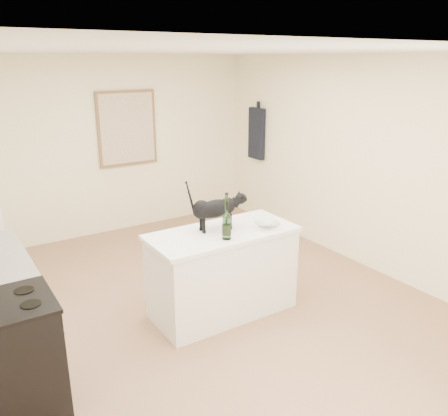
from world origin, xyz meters
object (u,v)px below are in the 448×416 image
(wine_bottle, at_px, (227,219))
(glass_bowl, at_px, (267,225))
(stove, at_px, (15,360))
(black_cat, at_px, (215,211))

(wine_bottle, bearing_deg, glass_bowl, 2.97)
(stove, bearing_deg, black_cat, 13.34)
(stove, bearing_deg, wine_bottle, 5.97)
(stove, xyz_separation_m, black_cat, (2.01, 0.48, 0.65))
(stove, bearing_deg, glass_bowl, 5.35)
(black_cat, relative_size, glass_bowl, 2.40)
(stove, height_order, glass_bowl, glass_bowl)
(wine_bottle, distance_m, glass_bowl, 0.54)
(stove, height_order, black_cat, black_cat)
(black_cat, distance_m, wine_bottle, 0.27)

